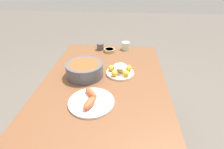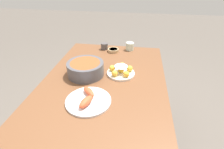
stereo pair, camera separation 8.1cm
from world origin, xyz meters
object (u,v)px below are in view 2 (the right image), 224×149
(sauce_bowl, at_px, (113,50))
(seafood_platter, at_px, (88,100))
(cup_near, at_px, (130,46))
(serving_bowl, at_px, (86,68))
(cake_plate, at_px, (121,71))
(cup_far, at_px, (104,46))
(dining_table, at_px, (103,95))

(sauce_bowl, xyz_separation_m, seafood_platter, (-0.77, 0.04, -0.00))
(sauce_bowl, height_order, cup_near, cup_near)
(serving_bowl, distance_m, cup_near, 0.61)
(sauce_bowl, relative_size, cup_near, 1.36)
(cake_plate, height_order, seafood_platter, cake_plate)
(serving_bowl, distance_m, sauce_bowl, 0.48)
(serving_bowl, height_order, sauce_bowl, serving_bowl)
(cup_far, bearing_deg, cup_near, -84.94)
(sauce_bowl, height_order, cup_far, cup_far)
(serving_bowl, relative_size, cup_far, 4.02)
(cake_plate, bearing_deg, sauce_bowl, 16.47)
(dining_table, height_order, cup_near, cup_near)
(seafood_platter, height_order, cup_near, cup_near)
(sauce_bowl, xyz_separation_m, cup_near, (0.07, -0.16, 0.02))
(cake_plate, xyz_separation_m, seafood_platter, (-0.36, 0.16, -0.01))
(cake_plate, distance_m, cup_near, 0.48)
(serving_bowl, distance_m, seafood_platter, 0.33)
(sauce_bowl, distance_m, cup_far, 0.11)
(dining_table, height_order, cake_plate, cake_plate)
(dining_table, xyz_separation_m, sauce_bowl, (0.57, 0.01, 0.11))
(dining_table, bearing_deg, seafood_platter, 166.16)
(cup_near, relative_size, cup_far, 1.15)
(dining_table, xyz_separation_m, cake_plate, (0.16, -0.11, 0.13))
(seafood_platter, distance_m, cup_far, 0.82)
(cake_plate, bearing_deg, seafood_platter, 155.64)
(dining_table, relative_size, cup_near, 18.48)
(serving_bowl, bearing_deg, cup_far, -5.10)
(cup_near, bearing_deg, sauce_bowl, 113.51)
(cup_near, bearing_deg, dining_table, 167.08)
(seafood_platter, bearing_deg, serving_bowl, 18.53)
(cup_near, xyz_separation_m, cup_far, (-0.02, 0.25, -0.01))
(cup_near, bearing_deg, cup_far, 95.06)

